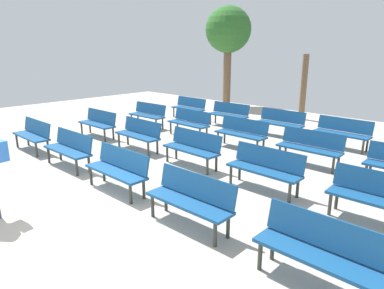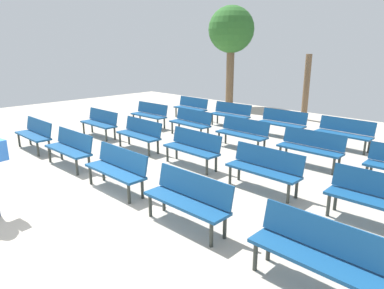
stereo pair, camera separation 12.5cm
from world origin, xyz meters
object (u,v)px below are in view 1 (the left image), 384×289
Objects in this scene: bench_r2_c2 at (242,132)px; bench_r3_c1 at (229,113)px; bench_r1_c0 at (98,122)px; tree_2 at (228,31)px; bench_r2_c1 at (190,121)px; bench_r1_c1 at (139,133)px; bench_r0_c4 at (321,249)px; bench_r0_c0 at (33,133)px; bench_r1_c4 at (380,195)px; bench_r1_c3 at (265,166)px; bench_r2_c0 at (148,113)px; bench_r1_c2 at (193,146)px; bench_r3_c3 at (342,131)px; bench_r3_c0 at (189,107)px; bench_r0_c3 at (191,197)px; bench_r0_c1 at (70,147)px; tree_0 at (304,87)px; bench_r0_c2 at (118,167)px; bench_r2_c3 at (310,146)px; bench_r3_c2 at (281,121)px.

bench_r2_c2 and bench_r3_c1 have the same top height.
bench_r1_c0 is 0.33× the size of tree_2.
bench_r1_c1 is at bearing -86.59° from bench_r2_c1.
bench_r1_c1 is at bearing 160.77° from bench_r0_c4.
bench_r0_c0 is 0.99× the size of bench_r1_c4.
tree_2 reaches higher than bench_r3_c1.
bench_r2_c0 is at bearing 161.36° from bench_r1_c3.
bench_r2_c0 is 1.01× the size of bench_r2_c2.
bench_r1_c1 is at bearing -178.20° from bench_r1_c2.
bench_r3_c3 is (2.06, 4.22, 0.00)m from bench_r1_c2.
bench_r1_c0 is 1.00× the size of bench_r3_c0.
bench_r0_c4 is 10.71m from bench_r3_c0.
bench_r2_c0 is 2.18m from bench_r3_c0.
bench_r2_c1 is at bearing 133.12° from bench_r0_c3.
bench_r3_c0 is at bearing 145.73° from bench_r1_c3.
bench_r1_c3 is (4.27, 2.10, 0.00)m from bench_r0_c1.
bench_r2_c2 is 5.40m from tree_0.
bench_r2_c1 is 1.00× the size of bench_r3_c0.
bench_r1_c0 is 1.00× the size of bench_r1_c3.
bench_r1_c2 is 2.12m from bench_r1_c3.
bench_r3_c0 is at bearing 88.84° from bench_r1_c0.
bench_r0_c2 is 2.19m from bench_r1_c2.
bench_r0_c3 and bench_r1_c3 have the same top height.
bench_r3_c1 is (-2.15, 4.22, 0.00)m from bench_r1_c2.
bench_r3_c2 is at bearing 132.98° from bench_r2_c3.
bench_r3_c0 is 6.34m from bench_r3_c3.
tree_2 reaches higher than bench_r0_c4.
bench_r0_c4 is at bearing -45.44° from bench_r1_c3.
bench_r2_c0 is at bearing -179.44° from bench_r2_c2.
bench_r1_c0 and bench_r1_c4 have the same top height.
bench_r3_c2 is at bearing 45.03° from bench_r2_c1.
tree_0 is at bearing 80.84° from bench_r0_c1.
bench_r2_c2 is 0.99× the size of bench_r3_c0.
bench_r0_c3 is 1.00× the size of bench_r1_c0.
tree_2 is at bearing 96.52° from bench_r1_c0.
bench_r1_c0 and bench_r3_c1 have the same top height.
bench_r2_c2 and bench_r3_c2 have the same top height.
bench_r3_c3 is 4.37m from tree_0.
bench_r0_c0 and bench_r0_c3 have the same top height.
bench_r1_c4 is 1.00× the size of bench_r2_c0.
bench_r2_c2 is at bearing -1.08° from bench_r2_c0.
tree_0 is at bearing 117.38° from bench_r0_c4.
bench_r2_c1 is at bearing -152.34° from bench_r3_c3.
bench_r2_c0 is (-4.27, 4.27, 0.00)m from bench_r0_c2.
bench_r1_c2 is (-2.07, 2.21, 0.00)m from bench_r0_c3.
bench_r1_c2 and bench_r2_c0 have the same top height.
tree_2 is at bearing 119.44° from bench_r2_c1.
bench_r2_c1 is at bearing 115.91° from bench_r0_c2.
bench_r0_c3 is 1.00× the size of bench_r2_c3.
bench_r3_c2 is (4.27, 6.39, 0.00)m from bench_r0_c0.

